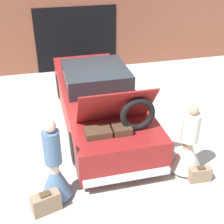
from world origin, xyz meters
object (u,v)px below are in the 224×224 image
person_left (55,171)px  suitcase_beside_right_person (200,174)px  person_right (188,148)px  suitcase_beside_left_person (46,203)px  car (99,99)px

person_left → suitcase_beside_right_person: 2.83m
person_right → suitcase_beside_left_person: 2.92m
car → suitcase_beside_right_person: (1.45, -2.77, -0.46)m
car → suitcase_beside_right_person: bearing=-62.3°
suitcase_beside_left_person → person_right: bearing=8.6°
suitcase_beside_left_person → suitcase_beside_right_person: size_ratio=1.21×
suitcase_beside_left_person → person_left: bearing=55.4°
car → suitcase_beside_left_person: (-1.54, -2.83, -0.43)m
car → suitcase_beside_left_person: size_ratio=9.73×
person_left → suitcase_beside_right_person: bearing=90.5°
person_left → person_right: person_left is taller
car → suitcase_beside_right_person: 3.16m
car → person_left: (-1.33, -2.52, -0.02)m
car → suitcase_beside_right_person: car is taller
person_right → suitcase_beside_left_person: size_ratio=2.84×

